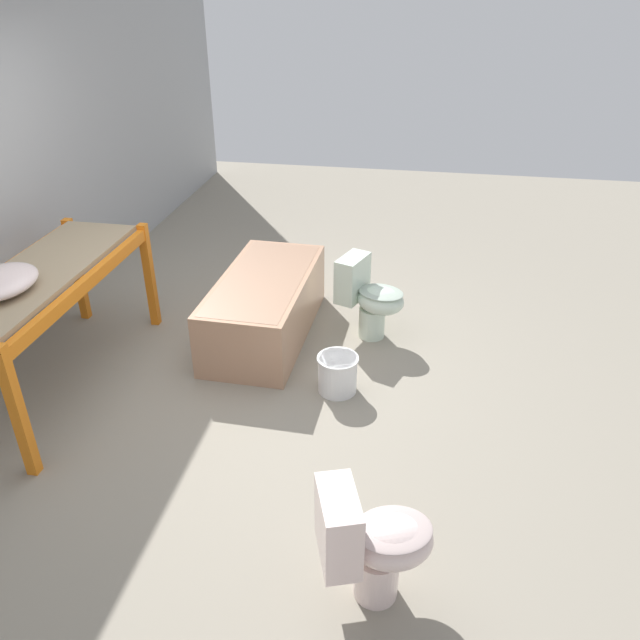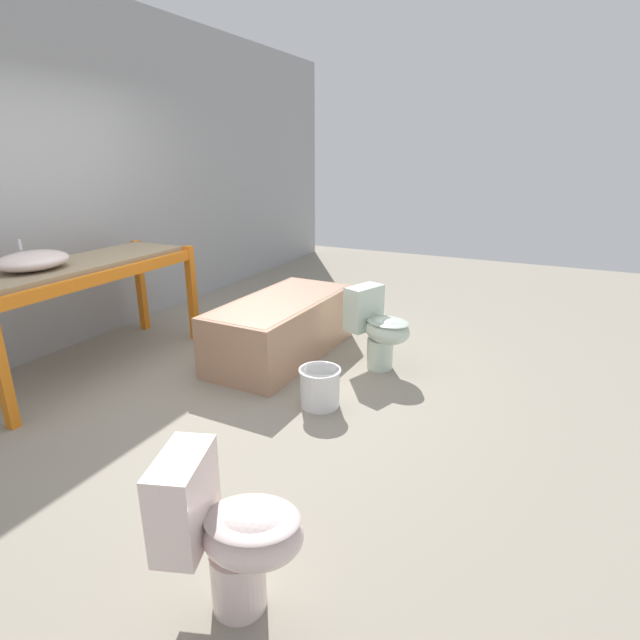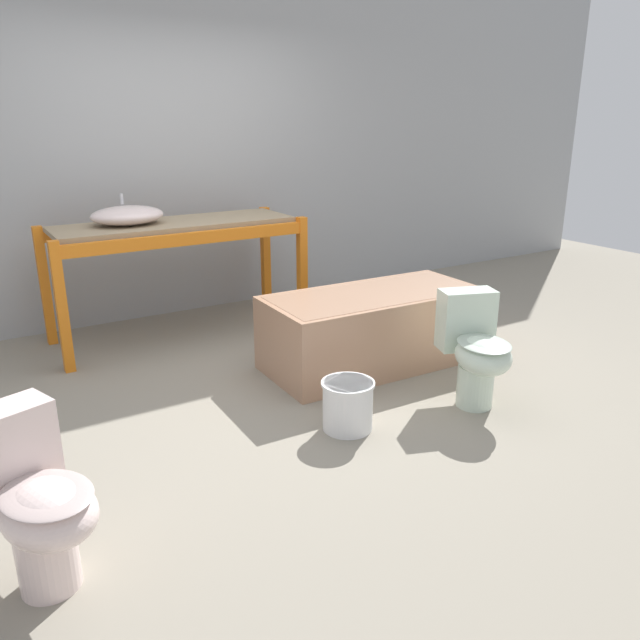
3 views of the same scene
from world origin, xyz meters
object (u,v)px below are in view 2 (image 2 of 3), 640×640
Objects in this scene: toilet_near at (227,531)px; toilet_far at (378,327)px; bathtub_main at (282,324)px; bucket_white at (320,386)px; sink_basin at (33,261)px.

toilet_far is (2.54, 0.28, 0.00)m from toilet_near.
toilet_near is (-2.41, -1.15, 0.06)m from bathtub_main.
bucket_white is (-0.72, -0.73, -0.15)m from bathtub_main.
bathtub_main is 5.11× the size of bucket_white.
toilet_far reaches higher than bathtub_main.
bathtub_main reaches higher than bucket_white.
bucket_white is at bearing -5.09° from toilet_near.
toilet_far is (1.44, -2.25, -0.64)m from sink_basin.
toilet_near is at bearing -153.40° from toilet_far.
toilet_far is at bearing -79.62° from bathtub_main.
toilet_near reaches higher than bucket_white.
sink_basin is 0.79× the size of toilet_far.
bucket_white is at bearing -168.90° from toilet_far.
toilet_near is at bearing -166.14° from bucket_white.
sink_basin is 2.75m from toilet_far.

